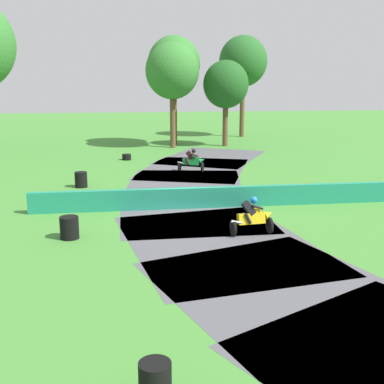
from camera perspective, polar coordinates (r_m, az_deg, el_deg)
ground_plane at (r=22.18m, az=-0.32°, el=-1.81°), size 120.00×120.00×0.00m
track_asphalt at (r=22.44m, az=3.64°, el=-1.65°), size 11.63×38.01×0.01m
safety_barrier at (r=23.39m, az=12.94°, el=-0.23°), size 24.47×0.67×0.90m
motorcycle_lead_green at (r=30.50m, az=0.03°, el=3.54°), size 1.70×1.11×1.42m
motorcycle_chase_yellow at (r=18.57m, az=6.88°, el=-2.76°), size 1.68×0.88×1.43m
tire_stack_near at (r=35.15m, az=-7.36°, el=3.93°), size 0.61×0.61×0.40m
tire_stack_mid_a at (r=26.85m, az=-12.37°, el=1.37°), size 0.64×0.64×0.80m
tire_stack_mid_b at (r=18.51m, az=-13.63°, el=-3.91°), size 0.67×0.67×0.80m
tire_stack_far at (r=9.49m, az=-4.17°, el=-20.69°), size 0.59×0.59×0.80m
traffic_cone at (r=26.28m, az=12.68°, el=0.71°), size 0.28×0.28×0.44m
tree_far_right at (r=41.63m, az=3.83°, el=11.94°), size 3.64×3.64×6.89m
tree_mid_rise at (r=42.46m, az=-2.05°, el=14.16°), size 4.27×4.27×8.84m
tree_behind_barrier at (r=48.32m, az=5.77°, el=14.38°), size 4.42×4.42×9.27m
tree_distant at (r=40.65m, az=-2.23°, el=13.42°), size 4.20×4.20×8.23m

